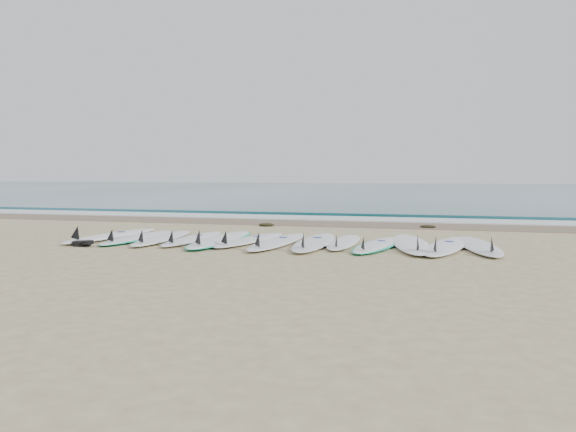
% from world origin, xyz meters
% --- Properties ---
extents(ground, '(120.00, 120.00, 0.00)m').
position_xyz_m(ground, '(0.00, 0.00, 0.00)').
color(ground, tan).
extents(ocean, '(120.00, 55.00, 0.03)m').
position_xyz_m(ocean, '(0.00, 32.50, 0.01)').
color(ocean, '#24626B').
rests_on(ocean, ground).
extents(wet_sand_band, '(120.00, 1.80, 0.01)m').
position_xyz_m(wet_sand_band, '(0.00, 4.10, 0.01)').
color(wet_sand_band, '#73604C').
rests_on(wet_sand_band, ground).
extents(foam_band, '(120.00, 1.40, 0.04)m').
position_xyz_m(foam_band, '(0.00, 5.50, 0.02)').
color(foam_band, silver).
rests_on(foam_band, ground).
extents(wave_crest, '(120.00, 1.00, 0.10)m').
position_xyz_m(wave_crest, '(0.00, 7.00, 0.05)').
color(wave_crest, '#24626B').
rests_on(wave_crest, ground).
extents(surfboard_0, '(0.82, 2.84, 0.36)m').
position_xyz_m(surfboard_0, '(-3.47, -0.15, 0.06)').
color(surfboard_0, white).
rests_on(surfboard_0, ground).
extents(surfboard_1, '(0.62, 2.53, 0.32)m').
position_xyz_m(surfboard_1, '(-2.83, -0.21, 0.05)').
color(surfboard_1, white).
rests_on(surfboard_1, ground).
extents(surfboard_2, '(0.79, 2.65, 0.33)m').
position_xyz_m(surfboard_2, '(-2.31, -0.23, 0.06)').
color(surfboard_2, white).
rests_on(surfboard_2, ground).
extents(surfboard_3, '(0.54, 2.50, 0.32)m').
position_xyz_m(surfboard_3, '(-1.72, -0.15, 0.06)').
color(surfboard_3, white).
rests_on(surfboard_3, ground).
extents(surfboard_4, '(0.77, 2.92, 0.37)m').
position_xyz_m(surfboard_4, '(-1.15, -0.17, 0.05)').
color(surfboard_4, white).
rests_on(surfboard_4, ground).
extents(surfboard_5, '(0.93, 2.59, 0.32)m').
position_xyz_m(surfboard_5, '(-0.62, -0.06, 0.06)').
color(surfboard_5, white).
rests_on(surfboard_5, ground).
extents(surfboard_6, '(0.72, 2.78, 0.35)m').
position_xyz_m(surfboard_6, '(-0.04, -0.23, 0.06)').
color(surfboard_6, white).
rests_on(surfboard_6, ground).
extents(surfboard_7, '(0.71, 2.89, 0.37)m').
position_xyz_m(surfboard_7, '(0.62, -0.13, 0.06)').
color(surfboard_7, white).
rests_on(surfboard_7, ground).
extents(surfboard_8, '(0.53, 2.36, 0.30)m').
position_xyz_m(surfboard_8, '(1.11, 0.08, 0.05)').
color(surfboard_8, white).
rests_on(surfboard_8, ground).
extents(surfboard_9, '(0.95, 2.51, 0.31)m').
position_xyz_m(surfboard_9, '(1.73, -0.11, 0.05)').
color(surfboard_9, white).
rests_on(surfboard_9, ground).
extents(surfboard_10, '(1.03, 2.96, 0.37)m').
position_xyz_m(surfboard_10, '(2.30, 0.07, 0.06)').
color(surfboard_10, white).
rests_on(surfboard_10, ground).
extents(surfboard_11, '(1.05, 2.83, 0.35)m').
position_xyz_m(surfboard_11, '(2.87, -0.07, 0.06)').
color(surfboard_11, white).
rests_on(surfboard_11, ground).
extents(surfboard_12, '(0.92, 2.76, 0.35)m').
position_xyz_m(surfboard_12, '(3.42, 0.11, 0.06)').
color(surfboard_12, white).
rests_on(surfboard_12, ground).
extents(seaweed_near, '(0.38, 0.30, 0.07)m').
position_xyz_m(seaweed_near, '(-1.27, 3.07, 0.04)').
color(seaweed_near, black).
rests_on(seaweed_near, ground).
extents(seaweed_far, '(0.37, 0.28, 0.07)m').
position_xyz_m(seaweed_far, '(2.51, 3.63, 0.04)').
color(seaweed_far, black).
rests_on(seaweed_far, ground).
extents(leash_coil, '(0.46, 0.36, 0.11)m').
position_xyz_m(leash_coil, '(-3.28, -1.29, 0.05)').
color(leash_coil, black).
rests_on(leash_coil, ground).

